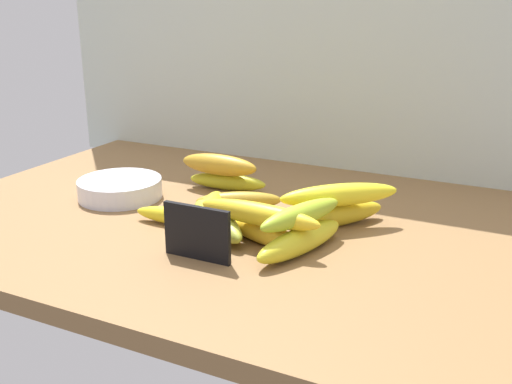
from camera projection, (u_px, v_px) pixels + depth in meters
The scene contains 16 objects.
counter_top at pixel (228, 225), 107.04cm from camera, with size 110.00×76.00×3.00cm, color brown.
back_wall at pixel (312, 21), 129.56cm from camera, with size 130.00×2.00×70.00cm, color beige.
chalkboard_sign at pixel (197, 235), 88.64cm from camera, with size 11.00×1.80×8.40cm.
fruit_bowl at pixel (119, 189), 115.80cm from camera, with size 16.12×16.12×3.75cm, color silver.
banana_0 at pixel (300, 241), 91.09cm from camera, with size 19.01×4.10×4.10cm, color gold.
banana_1 at pixel (262, 232), 95.01cm from camera, with size 18.03×3.58×3.58cm, color yellow.
banana_2 at pixel (334, 215), 101.72cm from camera, with size 19.39×4.04×4.04cm, color gold.
banana_3 at pixel (238, 201), 109.59cm from camera, with size 15.77×3.44×3.44cm, color #A58124.
banana_4 at pixel (227, 182), 120.71cm from camera, with size 16.14×3.35×3.35cm, color gold.
banana_5 at pixel (208, 211), 103.96cm from camera, with size 18.44×3.86×3.86cm, color gold.
banana_6 at pixel (188, 218), 101.41cm from camera, with size 20.09×3.25×3.25cm, color yellow.
banana_7 at pixel (217, 220), 98.99cm from camera, with size 18.67×4.28×4.28cm, color #A2AC34.
banana_8 at pixel (301, 214), 91.32cm from camera, with size 17.20×3.36×3.36cm, color #9AB628.
banana_9 at pixel (259, 214), 92.59cm from camera, with size 20.76×3.60×3.60cm, color yellow.
banana_10 at pixel (339, 195), 99.67cm from camera, with size 20.74×3.80×3.80cm, color yellow.
banana_11 at pixel (219, 165), 118.86cm from camera, with size 16.41×4.19×4.19cm, color #B78622.
Camera 1 is at (48.42, -87.20, 41.09)cm, focal length 41.92 mm.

